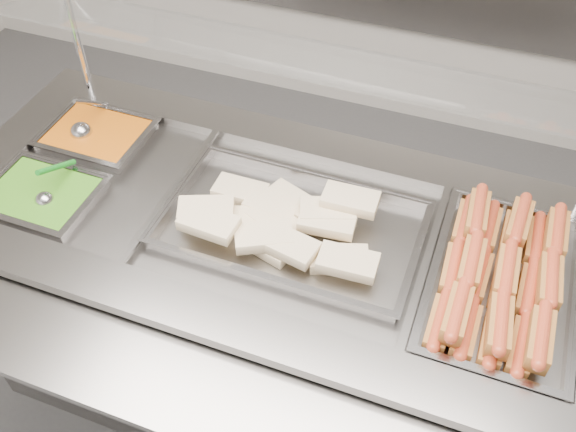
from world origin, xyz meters
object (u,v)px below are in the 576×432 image
(pan_hotdogs, at_px, (500,291))
(serving_spoon, at_px, (47,195))
(sneeze_guard, at_px, (300,60))
(steam_counter, at_px, (274,313))
(pan_wraps, at_px, (291,229))
(ladle, at_px, (82,131))

(pan_hotdogs, relative_size, serving_spoon, 3.03)
(sneeze_guard, bearing_deg, pan_hotdogs, -19.83)
(steam_counter, height_order, sneeze_guard, sneeze_guard)
(sneeze_guard, xyz_separation_m, serving_spoon, (-0.69, -0.41, -0.40))
(sneeze_guard, bearing_deg, pan_wraps, -75.20)
(pan_hotdogs, relative_size, ladle, 2.90)
(steam_counter, distance_m, serving_spoon, 0.87)
(pan_wraps, bearing_deg, ladle, 169.51)
(serving_spoon, bearing_deg, sneeze_guard, 30.38)
(pan_hotdogs, xyz_separation_m, ladle, (-1.46, 0.16, 0.06))
(pan_wraps, distance_m, ladle, 0.85)
(steam_counter, relative_size, pan_wraps, 2.76)
(pan_wraps, relative_size, ladle, 3.59)
(pan_hotdogs, bearing_deg, steam_counter, 179.45)
(pan_hotdogs, distance_m, ladle, 1.47)
(sneeze_guard, relative_size, pan_wraps, 2.42)
(pan_hotdogs, distance_m, pan_wraps, 0.63)
(steam_counter, xyz_separation_m, pan_hotdogs, (0.70, -0.01, 0.46))
(sneeze_guard, bearing_deg, steam_counter, -90.55)
(ladle, bearing_deg, sneeze_guard, 6.77)
(sneeze_guard, xyz_separation_m, pan_wraps, (0.06, -0.24, -0.44))
(sneeze_guard, distance_m, pan_hotdogs, 0.87)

